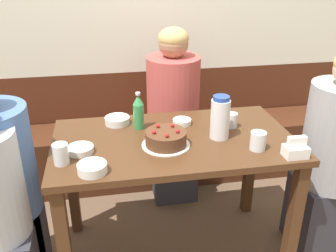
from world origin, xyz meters
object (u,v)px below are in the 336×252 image
object	(u,v)px
glass_water_tall	(232,120)
glass_shot_small	(61,154)
bowl_rice_small	(92,168)
bowl_sauce_shallow	(80,149)
person_dark_striped	(332,160)
napkin_holder	(296,149)
person_teal_shirt	(173,119)
birthday_cake	(166,139)
water_pitcher	(220,118)
bowl_side_dish	(182,122)
bench_seat	(153,152)
bowl_soup_white	(117,120)
soju_bottle	(139,112)
glass_tumbler_short	(258,141)

from	to	relation	value
glass_water_tall	glass_shot_small	bearing A→B (deg)	-165.06
bowl_rice_small	bowl_sauce_shallow	size ratio (longest dim) A/B	1.04
person_dark_striped	glass_shot_small	bearing A→B (deg)	2.85
napkin_holder	bowl_rice_small	distance (m)	0.95
person_teal_shirt	glass_water_tall	bearing A→B (deg)	22.94
birthday_cake	napkin_holder	distance (m)	0.62
person_dark_striped	person_teal_shirt	bearing A→B (deg)	-42.24
water_pitcher	bowl_sauce_shallow	world-z (taller)	water_pitcher
napkin_holder	glass_shot_small	distance (m)	1.09
napkin_holder	person_teal_shirt	distance (m)	1.01
napkin_holder	person_dark_striped	world-z (taller)	person_dark_striped
bowl_side_dish	person_dark_striped	bearing A→B (deg)	-17.68
bench_seat	bowl_soup_white	xyz separation A→B (m)	(-0.28, -0.59, 0.56)
bowl_soup_white	glass_water_tall	distance (m)	0.64
glass_water_tall	person_teal_shirt	xyz separation A→B (m)	(-0.23, 0.53, -0.20)
glass_water_tall	bowl_soup_white	bearing A→B (deg)	165.40
water_pitcher	soju_bottle	xyz separation A→B (m)	(-0.40, 0.19, -0.01)
bowl_rice_small	glass_shot_small	size ratio (longest dim) A/B	1.32
birthday_cake	bowl_rice_small	bearing A→B (deg)	-152.07
soju_bottle	person_teal_shirt	size ratio (longest dim) A/B	0.17
birthday_cake	person_teal_shirt	distance (m)	0.73
bowl_side_dish	person_teal_shirt	size ratio (longest dim) A/B	0.09
bowl_soup_white	napkin_holder	bearing A→B (deg)	-33.31
napkin_holder	glass_tumbler_short	world-z (taller)	napkin_holder
bench_seat	person_teal_shirt	world-z (taller)	person_teal_shirt
bowl_sauce_shallow	soju_bottle	bearing A→B (deg)	36.05
bowl_rice_small	bowl_side_dish	xyz separation A→B (m)	(0.50, 0.43, -0.01)
bowl_side_dish	birthday_cake	bearing A→B (deg)	-119.34
bowl_side_dish	napkin_holder	bearing A→B (deg)	-45.64
person_dark_striped	bowl_soup_white	bearing A→B (deg)	-15.76
glass_shot_small	bowl_side_dish	bearing A→B (deg)	27.36
glass_shot_small	person_teal_shirt	bearing A→B (deg)	48.99
bowl_side_dish	water_pitcher	bearing A→B (deg)	-51.99
water_pitcher	glass_tumbler_short	distance (m)	0.23
bowl_soup_white	bowl_side_dish	xyz separation A→B (m)	(0.36, -0.07, -0.01)
napkin_holder	bowl_sauce_shallow	bearing A→B (deg)	167.48
bowl_sauce_shallow	glass_tumbler_short	bearing A→B (deg)	-8.10
glass_water_tall	glass_tumbler_short	xyz separation A→B (m)	(0.04, -0.27, 0.00)
bench_seat	glass_shot_small	xyz separation A→B (m)	(-0.56, -0.99, 0.59)
birthday_cake	glass_water_tall	bearing A→B (deg)	20.71
bench_seat	birthday_cake	distance (m)	1.07
glass_shot_small	bowl_sauce_shallow	bearing A→B (deg)	48.54
bowl_rice_small	glass_tumbler_short	bearing A→B (deg)	5.24
bowl_rice_small	water_pitcher	bearing A→B (deg)	19.63
bowl_soup_white	glass_water_tall	world-z (taller)	glass_water_tall
bowl_rice_small	bench_seat	bearing A→B (deg)	69.10
birthday_cake	glass_shot_small	xyz separation A→B (m)	(-0.50, -0.09, 0.01)
napkin_holder	bowl_rice_small	xyz separation A→B (m)	(-0.95, 0.03, -0.02)
birthday_cake	bench_seat	bearing A→B (deg)	86.53
water_pitcher	glass_shot_small	bearing A→B (deg)	-170.66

